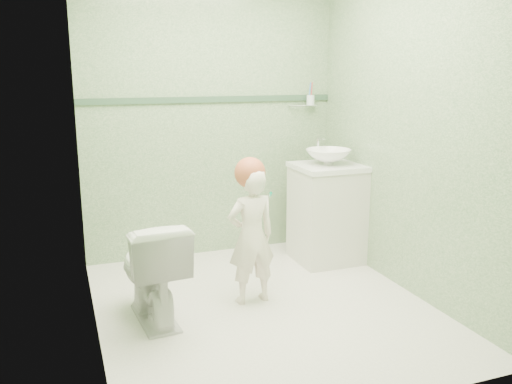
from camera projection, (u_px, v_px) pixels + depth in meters
name	position (u px, v px, depth m)	size (l,w,h in m)	color
ground	(264.00, 307.00, 3.72)	(2.50, 2.50, 0.00)	beige
room_shell	(264.00, 133.00, 3.46)	(2.50, 2.54, 2.40)	gray
trim_stripe	(211.00, 99.00, 4.56)	(2.20, 0.02, 0.05)	#34533C
vanity	(327.00, 215.00, 4.56)	(0.52, 0.50, 0.80)	silver
counter	(328.00, 167.00, 4.47)	(0.54, 0.52, 0.04)	white
basin	(328.00, 157.00, 4.45)	(0.37, 0.37, 0.13)	white
faucet	(318.00, 144.00, 4.60)	(0.03, 0.13, 0.18)	silver
cup_holder	(310.00, 100.00, 4.81)	(0.26, 0.07, 0.21)	silver
toilet	(152.00, 270.00, 3.47)	(0.38, 0.67, 0.68)	white
toddler	(251.00, 236.00, 3.71)	(0.35, 0.23, 0.95)	white
hair_cap	(250.00, 173.00, 3.64)	(0.21, 0.21, 0.21)	#B85836
teal_toothbrush	(269.00, 194.00, 3.56)	(0.11, 0.14, 0.08)	#02976B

